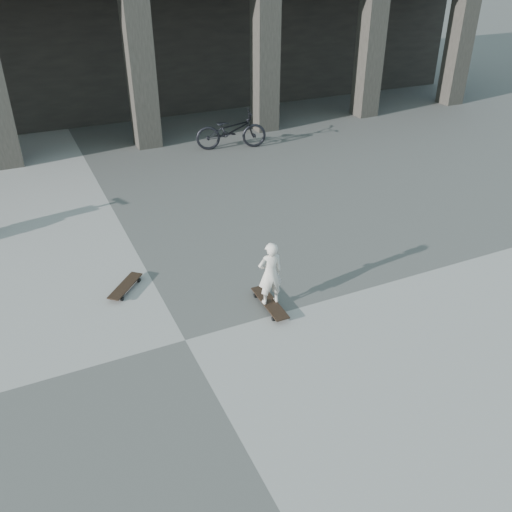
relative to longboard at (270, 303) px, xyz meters
name	(u,v)px	position (x,y,z in m)	size (l,w,h in m)	color
ground	(185,340)	(-1.44, -0.21, -0.08)	(90.00, 90.00, 0.00)	#4D4D4A
colonnade	(38,10)	(-1.44, 13.56, 2.96)	(28.00, 8.82, 6.00)	black
longboard	(270,303)	(0.00, 0.00, 0.00)	(0.25, 0.96, 0.10)	black
skateboard_spare	(125,286)	(-1.91, 1.41, 0.00)	(0.69, 0.74, 0.10)	black
child	(270,273)	(0.00, 0.00, 0.54)	(0.38, 0.25, 1.04)	silver
bicycle	(231,130)	(2.34, 7.09, 0.42)	(0.66, 1.89, 0.99)	black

